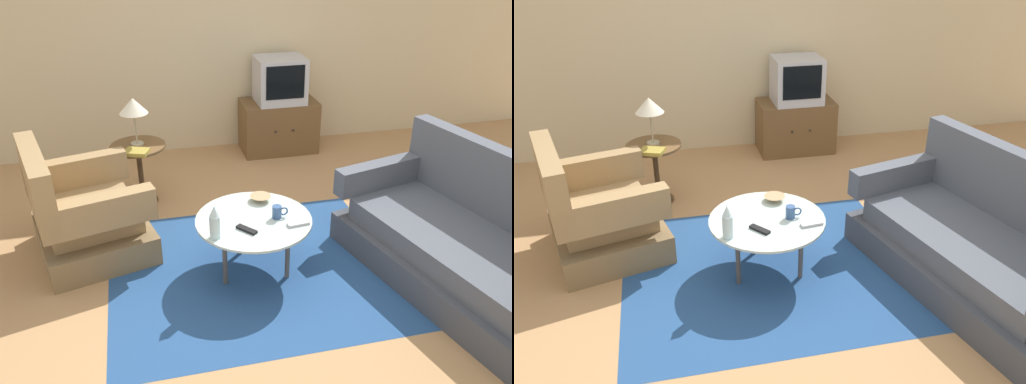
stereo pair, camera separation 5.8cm
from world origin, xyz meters
The scene contains 16 objects.
ground_plane centered at (0.00, 0.00, 0.00)m, with size 16.00×16.00×0.00m, color #AD7F51.
back_wall centered at (0.00, 2.54, 1.35)m, with size 9.00×0.12×2.70m, color #CCB78E.
area_rug centered at (-0.01, -0.08, 0.00)m, with size 2.20×1.90×0.00m, color navy.
armchair centered at (-1.27, 0.49, 0.32)m, with size 1.04×1.11×0.94m.
couch centered at (1.48, -0.54, 0.30)m, with size 1.35×2.05×0.96m.
coffee_table centered at (-0.01, -0.08, 0.43)m, with size 0.87×0.87×0.46m.
side_table centered at (-0.80, 1.25, 0.42)m, with size 0.51×0.51×0.59m.
tv_stand centered at (0.81, 2.19, 0.30)m, with size 0.86×0.52×0.59m.
television centered at (0.81, 2.17, 0.84)m, with size 0.53×0.45×0.50m.
table_lamp centered at (-0.80, 1.26, 0.95)m, with size 0.25×0.25×0.44m.
vase centered at (-0.33, -0.26, 0.58)m, with size 0.08×0.08×0.25m.
mug centered at (0.16, -0.10, 0.51)m, with size 0.12×0.07×0.10m.
bowl centered at (0.10, 0.18, 0.48)m, with size 0.17×0.17×0.04m.
tv_remote_dark centered at (-0.10, -0.23, 0.47)m, with size 0.14×0.16×0.02m.
tv_remote_silver centered at (0.29, -0.24, 0.47)m, with size 0.17×0.07×0.02m.
book centered at (-0.81, 1.05, 0.61)m, with size 0.25×0.22×0.03m.
Camera 2 is at (-0.71, -3.35, 2.44)m, focal length 36.84 mm.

